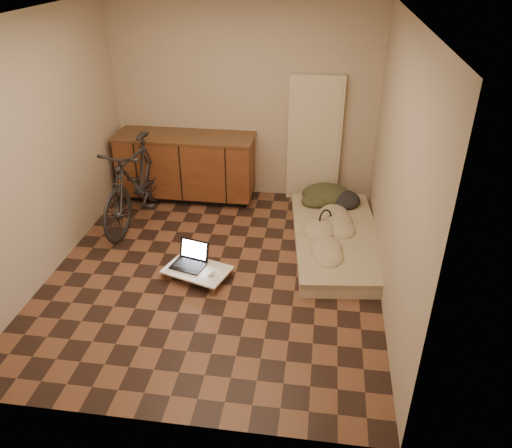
# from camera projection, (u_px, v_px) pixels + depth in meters

# --- Properties ---
(room_shell) EXTENTS (3.50, 4.00, 2.60)m
(room_shell) POSITION_uv_depth(u_px,v_px,m) (211.00, 160.00, 4.81)
(room_shell) COLOR brown
(room_shell) RESTS_ON ground
(cabinets) EXTENTS (1.84, 0.62, 0.91)m
(cabinets) POSITION_uv_depth(u_px,v_px,m) (187.00, 166.00, 6.78)
(cabinets) COLOR black
(cabinets) RESTS_ON ground
(appliance_panel) EXTENTS (0.70, 0.10, 1.70)m
(appliance_panel) POSITION_uv_depth(u_px,v_px,m) (314.00, 140.00, 6.59)
(appliance_panel) COLOR beige
(appliance_panel) RESTS_ON ground
(bicycle) EXTENTS (0.71, 1.86, 1.18)m
(bicycle) POSITION_uv_depth(u_px,v_px,m) (136.00, 177.00, 6.17)
(bicycle) COLOR black
(bicycle) RESTS_ON ground
(futon) EXTENTS (1.21, 2.15, 0.18)m
(futon) POSITION_uv_depth(u_px,v_px,m) (337.00, 239.00, 5.86)
(futon) COLOR beige
(futon) RESTS_ON ground
(clothing_pile) EXTENTS (0.73, 0.63, 0.27)m
(clothing_pile) POSITION_uv_depth(u_px,v_px,m) (332.00, 191.00, 6.48)
(clothing_pile) COLOR #343720
(clothing_pile) RESTS_ON futon
(headphones) EXTENTS (0.34, 0.35, 0.17)m
(headphones) POSITION_uv_depth(u_px,v_px,m) (325.00, 218.00, 5.94)
(headphones) COLOR black
(headphones) RESTS_ON futon
(lap_desk) EXTENTS (0.77, 0.62, 0.11)m
(lap_desk) POSITION_uv_depth(u_px,v_px,m) (197.00, 270.00, 5.29)
(lap_desk) COLOR brown
(lap_desk) RESTS_ON ground
(laptop) EXTENTS (0.41, 0.38, 0.23)m
(laptop) POSITION_uv_depth(u_px,v_px,m) (190.00, 260.00, 5.35)
(laptop) COLOR black
(laptop) RESTS_ON lap_desk
(mouse) EXTENTS (0.10, 0.12, 0.04)m
(mouse) POSITION_uv_depth(u_px,v_px,m) (211.00, 273.00, 5.18)
(mouse) COLOR white
(mouse) RESTS_ON lap_desk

